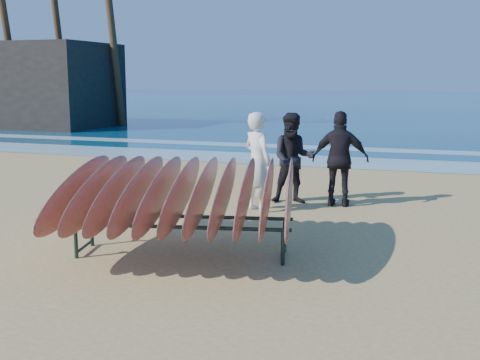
{
  "coord_description": "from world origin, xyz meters",
  "views": [
    {
      "loc": [
        3.01,
        -8.13,
        2.58
      ],
      "look_at": [
        0.0,
        0.8,
        0.95
      ],
      "focal_mm": 45.0,
      "sensor_mm": 36.0,
      "label": 1
    }
  ],
  "objects_px": {
    "person_white": "(258,162)",
    "person_dark_b": "(340,159)",
    "surfboard_rack": "(181,194)",
    "person_dark_a": "(293,158)",
    "building": "(20,85)"
  },
  "relations": [
    {
      "from": "surfboard_rack",
      "to": "person_dark_a",
      "type": "xyz_separation_m",
      "value": [
        0.66,
        4.09,
        0.02
      ]
    },
    {
      "from": "building",
      "to": "person_dark_a",
      "type": "bearing_deg",
      "value": -38.7
    },
    {
      "from": "person_dark_b",
      "to": "building",
      "type": "relative_size",
      "value": 0.2
    },
    {
      "from": "surfboard_rack",
      "to": "building",
      "type": "bearing_deg",
      "value": 120.92
    },
    {
      "from": "surfboard_rack",
      "to": "building",
      "type": "relative_size",
      "value": 0.39
    },
    {
      "from": "person_dark_a",
      "to": "surfboard_rack",
      "type": "bearing_deg",
      "value": -115.49
    },
    {
      "from": "person_dark_a",
      "to": "building",
      "type": "xyz_separation_m",
      "value": [
        -18.21,
        14.59,
        1.19
      ]
    },
    {
      "from": "surfboard_rack",
      "to": "person_white",
      "type": "height_order",
      "value": "person_white"
    },
    {
      "from": "person_white",
      "to": "person_dark_a",
      "type": "bearing_deg",
      "value": -81.95
    },
    {
      "from": "surfboard_rack",
      "to": "person_dark_b",
      "type": "height_order",
      "value": "person_dark_b"
    },
    {
      "from": "surfboard_rack",
      "to": "person_dark_a",
      "type": "bearing_deg",
      "value": 68.5
    },
    {
      "from": "person_white",
      "to": "person_dark_b",
      "type": "relative_size",
      "value": 1.0
    },
    {
      "from": "person_dark_a",
      "to": "person_dark_b",
      "type": "bearing_deg",
      "value": -15.65
    },
    {
      "from": "person_dark_a",
      "to": "person_dark_b",
      "type": "height_order",
      "value": "person_dark_b"
    },
    {
      "from": "person_dark_a",
      "to": "building",
      "type": "distance_m",
      "value": 23.37
    }
  ]
}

